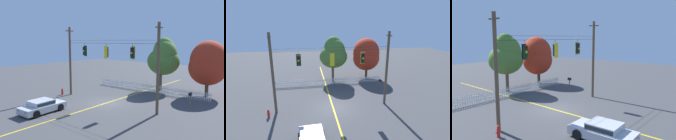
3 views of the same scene
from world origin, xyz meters
TOP-DOWN VIEW (x-y plane):
  - ground at (0.00, 0.00)m, footprint 80.00×80.00m
  - lane_centerline_stripe at (0.00, 0.00)m, footprint 0.16×36.00m
  - signal_support_span at (0.00, -0.00)m, footprint 11.78×1.10m
  - traffic_signal_northbound_secondary at (-3.29, 0.01)m, footprint 0.43×0.38m
  - traffic_signal_southbound_primary at (-0.07, -0.01)m, footprint 0.43×0.38m
  - traffic_signal_eastbound_side at (3.09, 0.01)m, footprint 0.43×0.38m
  - white_picket_fence at (0.50, 7.11)m, footprint 15.32×0.06m
  - autumn_maple_near_fence at (1.54, 9.19)m, footprint 4.22×3.44m
  - autumn_maple_mid at (6.83, 9.74)m, footprint 4.24×4.10m
  - fire_hydrant at (-6.32, -0.84)m, footprint 0.38×0.22m
  - roadside_mailbox at (7.04, 4.20)m, footprint 0.25×0.44m

SIDE VIEW (x-z plane):
  - ground at x=0.00m, z-range 0.00..0.00m
  - lane_centerline_stripe at x=0.00m, z-range 0.00..0.01m
  - fire_hydrant at x=-6.32m, z-range -0.01..0.78m
  - white_picket_fence at x=0.50m, z-range 0.00..1.00m
  - roadside_mailbox at x=7.04m, z-range 0.44..1.85m
  - autumn_maple_mid at x=6.83m, z-range 0.48..6.87m
  - signal_support_span at x=0.00m, z-range 0.09..8.01m
  - autumn_maple_near_fence at x=1.54m, z-range 0.83..7.61m
  - traffic_signal_southbound_primary at x=-0.07m, z-range 4.47..5.98m
  - traffic_signal_northbound_secondary at x=-3.29m, z-range 4.54..5.97m
  - traffic_signal_eastbound_side at x=3.09m, z-range 4.53..6.00m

